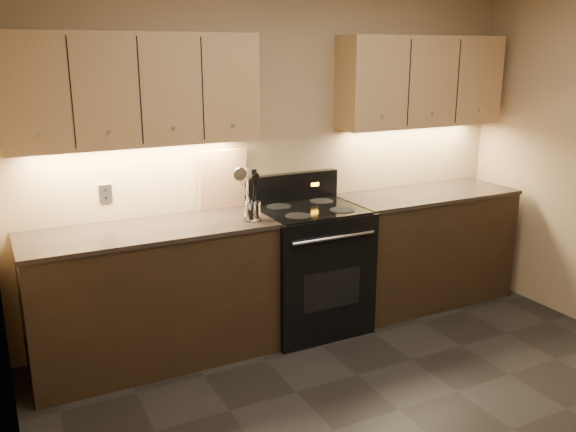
# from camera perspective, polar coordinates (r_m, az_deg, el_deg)

# --- Properties ---
(wall_back) EXTENTS (4.00, 0.04, 2.60)m
(wall_back) POSITION_cam_1_polar(r_m,az_deg,el_deg) (4.60, -0.73, 5.98)
(wall_back) COLOR tan
(wall_back) RESTS_ON ground
(wall_left) EXTENTS (0.04, 4.00, 2.60)m
(wall_left) POSITION_cam_1_polar(r_m,az_deg,el_deg) (2.19, -25.16, -5.98)
(wall_left) COLOR tan
(wall_left) RESTS_ON ground
(counter_left) EXTENTS (1.62, 0.62, 0.93)m
(counter_left) POSITION_cam_1_polar(r_m,az_deg,el_deg) (4.18, -12.54, -7.25)
(counter_left) COLOR black
(counter_left) RESTS_ON ground
(counter_right) EXTENTS (1.46, 0.62, 0.93)m
(counter_right) POSITION_cam_1_polar(r_m,az_deg,el_deg) (5.18, 12.60, -2.82)
(counter_right) COLOR black
(counter_right) RESTS_ON ground
(stove) EXTENTS (0.76, 0.68, 1.14)m
(stove) POSITION_cam_1_polar(r_m,az_deg,el_deg) (4.57, 1.99, -4.75)
(stove) COLOR black
(stove) RESTS_ON ground
(upper_cab_left) EXTENTS (1.60, 0.30, 0.70)m
(upper_cab_left) POSITION_cam_1_polar(r_m,az_deg,el_deg) (4.03, -14.21, 11.38)
(upper_cab_left) COLOR tan
(upper_cab_left) RESTS_ON wall_back
(upper_cab_right) EXTENTS (1.44, 0.30, 0.70)m
(upper_cab_right) POSITION_cam_1_polar(r_m,az_deg,el_deg) (5.06, 12.39, 12.19)
(upper_cab_right) COLOR tan
(upper_cab_right) RESTS_ON wall_back
(outlet_plate) EXTENTS (0.08, 0.01, 0.12)m
(outlet_plate) POSITION_cam_1_polar(r_m,az_deg,el_deg) (4.22, -16.70, 2.01)
(outlet_plate) COLOR #B2B5BA
(outlet_plate) RESTS_ON wall_back
(utensil_crock) EXTENTS (0.13, 0.13, 0.14)m
(utensil_crock) POSITION_cam_1_polar(r_m,az_deg,el_deg) (4.11, -3.36, 0.48)
(utensil_crock) COLOR white
(utensil_crock) RESTS_ON counter_left
(cutting_board) EXTENTS (0.35, 0.08, 0.44)m
(cutting_board) POSITION_cam_1_polar(r_m,az_deg,el_deg) (4.40, -6.11, 3.45)
(cutting_board) COLOR tan
(cutting_board) RESTS_ON counter_left
(wooden_spoon) EXTENTS (0.11, 0.15, 0.34)m
(wooden_spoon) POSITION_cam_1_polar(r_m,az_deg,el_deg) (4.06, -3.83, 2.01)
(wooden_spoon) COLOR tan
(wooden_spoon) RESTS_ON utensil_crock
(black_spoon) EXTENTS (0.07, 0.16, 0.33)m
(black_spoon) POSITION_cam_1_polar(r_m,az_deg,el_deg) (4.10, -3.48, 2.11)
(black_spoon) COLOR black
(black_spoon) RESTS_ON utensil_crock
(black_turner) EXTENTS (0.11, 0.13, 0.35)m
(black_turner) POSITION_cam_1_polar(r_m,az_deg,el_deg) (4.09, -3.05, 2.14)
(black_turner) COLOR black
(black_turner) RESTS_ON utensil_crock
(steel_spatula) EXTENTS (0.22, 0.12, 0.36)m
(steel_spatula) POSITION_cam_1_polar(r_m,az_deg,el_deg) (4.11, -3.03, 2.36)
(steel_spatula) COLOR silver
(steel_spatula) RESTS_ON utensil_crock
(steel_skimmer) EXTENTS (0.21, 0.11, 0.37)m
(steel_skimmer) POSITION_cam_1_polar(r_m,az_deg,el_deg) (4.09, -3.08, 2.24)
(steel_skimmer) COLOR silver
(steel_skimmer) RESTS_ON utensil_crock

